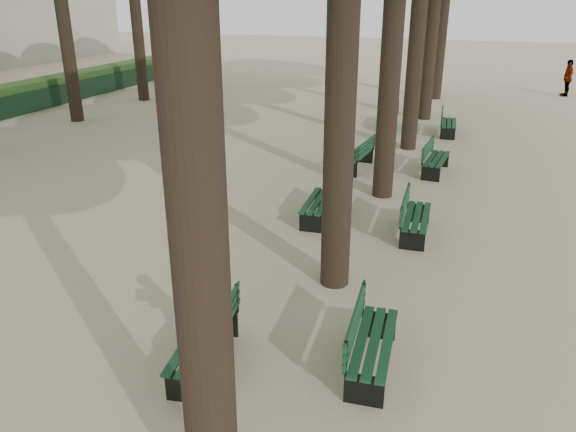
% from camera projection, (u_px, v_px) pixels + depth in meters
% --- Properties ---
extents(ground, '(120.00, 120.00, 0.00)m').
position_uv_depth(ground, '(182.00, 361.00, 8.14)').
color(ground, '#BCAC8E').
rests_on(ground, ground).
extents(bench_left_0, '(0.80, 1.86, 0.92)m').
position_uv_depth(bench_left_0, '(204.00, 349.00, 7.94)').
color(bench_left_0, black).
rests_on(bench_left_0, ground).
extents(bench_left_1, '(0.68, 1.83, 0.92)m').
position_uv_depth(bench_left_1, '(318.00, 208.00, 13.08)').
color(bench_left_1, black).
rests_on(bench_left_1, ground).
extents(bench_left_2, '(0.75, 1.85, 0.92)m').
position_uv_depth(bench_left_2, '(357.00, 161.00, 16.75)').
color(bench_left_2, black).
rests_on(bench_left_2, ground).
extents(bench_left_3, '(0.66, 1.83, 0.92)m').
position_uv_depth(bench_left_3, '(389.00, 121.00, 21.77)').
color(bench_left_3, black).
rests_on(bench_left_3, ground).
extents(bench_right_0, '(0.68, 1.83, 0.92)m').
position_uv_depth(bench_right_0, '(372.00, 352.00, 7.87)').
color(bench_right_0, black).
rests_on(bench_right_0, ground).
extents(bench_right_1, '(0.64, 1.82, 0.92)m').
position_uv_depth(bench_right_1, '(416.00, 224.00, 12.20)').
color(bench_right_1, black).
rests_on(bench_right_1, ground).
extents(bench_right_2, '(0.71, 1.84, 0.92)m').
position_uv_depth(bench_right_2, '(436.00, 164.00, 16.37)').
color(bench_right_2, black).
rests_on(bench_right_2, ground).
extents(bench_right_3, '(0.68, 1.83, 0.92)m').
position_uv_depth(bench_right_3, '(448.00, 128.00, 20.78)').
color(bench_right_3, black).
rests_on(bench_right_3, ground).
extents(man_with_map, '(0.60, 0.62, 1.54)m').
position_uv_depth(man_with_map, '(206.00, 312.00, 7.93)').
color(man_with_map, black).
rests_on(man_with_map, ground).
extents(pedestrian_d, '(0.83, 0.35, 1.70)m').
position_uv_depth(pedestrian_d, '(335.00, 68.00, 32.39)').
color(pedestrian_d, '#262628').
rests_on(pedestrian_d, ground).
extents(pedestrian_c, '(0.55, 1.11, 1.80)m').
position_uv_depth(pedestrian_c, '(568.00, 78.00, 28.22)').
color(pedestrian_c, '#262628').
rests_on(pedestrian_c, ground).
extents(pedestrian_b, '(0.96, 0.96, 1.60)m').
position_uv_depth(pedestrian_b, '(421.00, 71.00, 31.47)').
color(pedestrian_b, '#262628').
rests_on(pedestrian_b, ground).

